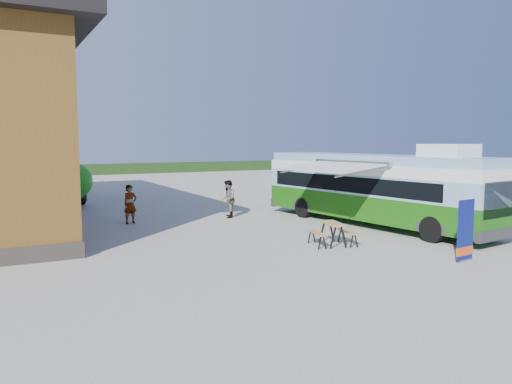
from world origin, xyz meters
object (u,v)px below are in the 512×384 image
banner (465,236)px  picnic_table (332,228)px  bus (374,186)px  person_b (228,199)px  person_a (130,204)px  slurry_tanker (57,180)px

banner → picnic_table: bearing=113.9°
bus → picnic_table: bus is taller
bus → person_b: (-4.46, 4.62, -0.75)m
person_a → slurry_tanker: 8.54m
picnic_table → bus: bearing=46.7°
person_b → banner: bearing=39.4°
banner → slurry_tanker: 21.32m
banner → slurry_tanker: slurry_tanker is taller
picnic_table → slurry_tanker: slurry_tanker is taller
picnic_table → person_b: size_ratio=0.94×
bus → person_a: (-8.76, 5.07, -0.78)m
bus → person_b: bus is taller
bus → slurry_tanker: (-10.73, 13.36, -0.26)m
person_b → picnic_table: bearing=29.8°
picnic_table → person_b: 7.11m
banner → slurry_tanker: bearing=107.8°
picnic_table → person_a: person_a is taller
bus → picnic_table: (-3.89, -2.46, -1.03)m
banner → picnic_table: 4.11m
banner → person_b: bearing=97.2°
bus → banner: (-1.78, -5.99, -0.87)m
person_a → person_b: 4.32m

